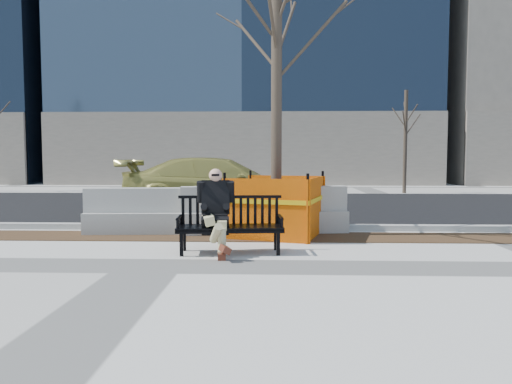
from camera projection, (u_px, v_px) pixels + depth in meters
ground at (151, 266)px, 7.09m from camera, size 120.00×120.00×0.00m
mulch_strip at (184, 236)px, 9.68m from camera, size 40.00×1.20×0.02m
asphalt_street at (219, 205)px, 15.86m from camera, size 60.00×10.40×0.01m
curb at (192, 227)px, 10.62m from camera, size 60.00×0.25×0.12m
bench at (230, 253)px, 8.04m from camera, size 1.81×0.78×0.94m
seated_man at (216, 253)px, 8.07m from camera, size 0.68×1.04×1.39m
tree_fence at (276, 235)px, 9.86m from camera, size 3.12×3.12×6.35m
sedan at (221, 214)px, 13.43m from camera, size 5.39×2.32×1.55m
jersey_barrier_left at (167, 233)px, 10.15m from camera, size 3.32×0.89×0.94m
jersey_barrier_right at (264, 233)px, 10.17m from camera, size 3.46×1.14×0.97m
far_tree_right at (404, 193)px, 21.29m from camera, size 1.86×1.86×4.75m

